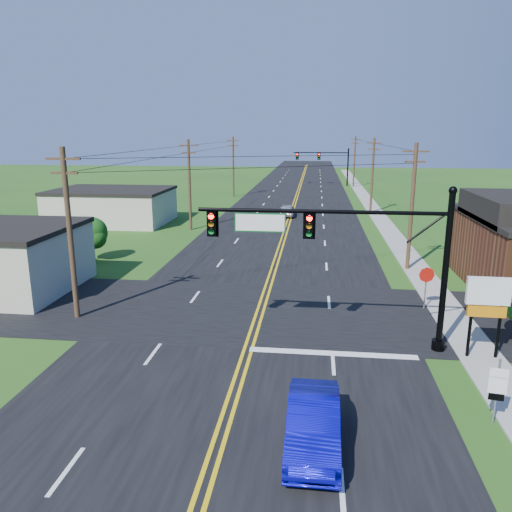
# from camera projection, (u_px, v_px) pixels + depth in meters

# --- Properties ---
(ground) EXTENTS (260.00, 260.00, 0.00)m
(ground) POSITION_uv_depth(u_px,v_px,m) (214.00, 441.00, 16.10)
(ground) COLOR #1E4C15
(ground) RESTS_ON ground
(road_main) EXTENTS (16.00, 220.00, 0.04)m
(road_main) POSITION_uv_depth(u_px,v_px,m) (291.00, 209.00, 64.27)
(road_main) COLOR black
(road_main) RESTS_ON ground
(road_cross) EXTENTS (70.00, 10.00, 0.04)m
(road_cross) POSITION_uv_depth(u_px,v_px,m) (257.00, 311.00, 27.66)
(road_cross) COLOR black
(road_cross) RESTS_ON ground
(sidewalk) EXTENTS (2.00, 160.00, 0.08)m
(sidewalk) POSITION_uv_depth(u_px,v_px,m) (385.00, 225.00, 53.43)
(sidewalk) COLOR gray
(sidewalk) RESTS_ON ground
(signal_mast_main) EXTENTS (11.30, 0.60, 7.48)m
(signal_mast_main) POSITION_uv_depth(u_px,v_px,m) (343.00, 247.00, 22.16)
(signal_mast_main) COLOR black
(signal_mast_main) RESTS_ON ground
(signal_mast_far) EXTENTS (10.98, 0.60, 7.48)m
(signal_mast_far) POSITION_uv_depth(u_px,v_px,m) (324.00, 161.00, 91.57)
(signal_mast_far) COLOR black
(signal_mast_far) RESTS_ON ground
(cream_bldg_far) EXTENTS (12.20, 9.20, 3.70)m
(cream_bldg_far) POSITION_uv_depth(u_px,v_px,m) (112.00, 206.00, 54.45)
(cream_bldg_far) COLOR beige
(cream_bldg_far) RESTS_ON ground
(utility_pole_left_a) EXTENTS (1.80, 0.28, 9.00)m
(utility_pole_left_a) POSITION_uv_depth(u_px,v_px,m) (70.00, 231.00, 25.69)
(utility_pole_left_a) COLOR #3A2A1A
(utility_pole_left_a) RESTS_ON ground
(utility_pole_left_b) EXTENTS (1.80, 0.28, 9.00)m
(utility_pole_left_b) POSITION_uv_depth(u_px,v_px,m) (189.00, 183.00, 49.77)
(utility_pole_left_b) COLOR #3A2A1A
(utility_pole_left_b) RESTS_ON ground
(utility_pole_left_c) EXTENTS (1.80, 0.28, 9.00)m
(utility_pole_left_c) POSITION_uv_depth(u_px,v_px,m) (233.00, 166.00, 75.78)
(utility_pole_left_c) COLOR #3A2A1A
(utility_pole_left_c) RESTS_ON ground
(utility_pole_right_a) EXTENTS (1.80, 0.28, 9.00)m
(utility_pole_right_a) POSITION_uv_depth(u_px,v_px,m) (412.00, 205.00, 35.03)
(utility_pole_right_a) COLOR #3A2A1A
(utility_pole_right_a) RESTS_ON ground
(utility_pole_right_b) EXTENTS (1.80, 0.28, 9.00)m
(utility_pole_right_b) POSITION_uv_depth(u_px,v_px,m) (372.00, 174.00, 60.08)
(utility_pole_right_b) COLOR #3A2A1A
(utility_pole_right_b) RESTS_ON ground
(utility_pole_right_c) EXTENTS (1.80, 0.28, 9.00)m
(utility_pole_right_c) POSITION_uv_depth(u_px,v_px,m) (354.00, 161.00, 88.98)
(utility_pole_right_c) COLOR #3A2A1A
(utility_pole_right_c) RESTS_ON ground
(tree_right_back) EXTENTS (3.00, 3.00, 4.10)m
(tree_right_back) POSITION_uv_depth(u_px,v_px,m) (482.00, 226.00, 38.69)
(tree_right_back) COLOR #3A2A1A
(tree_right_back) RESTS_ON ground
(tree_left) EXTENTS (2.40, 2.40, 3.37)m
(tree_left) POSITION_uv_depth(u_px,v_px,m) (92.00, 233.00, 38.38)
(tree_left) COLOR #3A2A1A
(tree_left) RESTS_ON ground
(blue_car) EXTENTS (1.66, 4.69, 1.54)m
(blue_car) POSITION_uv_depth(u_px,v_px,m) (313.00, 424.00, 15.66)
(blue_car) COLOR #0907A9
(blue_car) RESTS_ON ground
(distant_car) EXTENTS (1.74, 4.24, 1.44)m
(distant_car) POSITION_uv_depth(u_px,v_px,m) (287.00, 210.00, 58.62)
(distant_car) COLOR #B0B0B5
(distant_car) RESTS_ON ground
(route_sign) EXTENTS (0.60, 0.14, 2.41)m
(route_sign) POSITION_uv_depth(u_px,v_px,m) (497.00, 387.00, 16.68)
(route_sign) COLOR slate
(route_sign) RESTS_ON ground
(stop_sign) EXTENTS (0.87, 0.14, 2.45)m
(stop_sign) POSITION_uv_depth(u_px,v_px,m) (426.00, 279.00, 27.65)
(stop_sign) COLOR slate
(stop_sign) RESTS_ON ground
(pylon_sign) EXTENTS (1.81, 0.29, 3.71)m
(pylon_sign) POSITION_uv_depth(u_px,v_px,m) (488.00, 300.00, 21.36)
(pylon_sign) COLOR black
(pylon_sign) RESTS_ON ground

